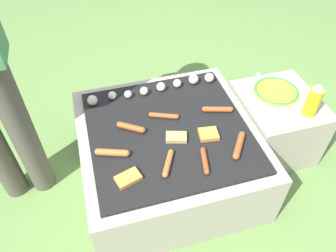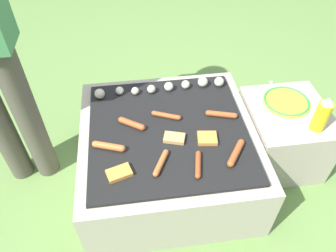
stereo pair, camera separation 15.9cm
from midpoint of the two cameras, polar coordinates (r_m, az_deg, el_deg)
The scene contains 17 objects.
ground_plane at distance 1.89m, azimuth 2.43°, elevation -8.49°, with size 14.00×14.00×0.00m, color #608442.
grill at distance 1.74m, azimuth 2.62°, elevation -4.93°, with size 0.87×0.87×0.37m.
side_ledge at distance 1.96m, azimuth 21.44°, elevation -1.59°, with size 0.41×0.46×0.37m.
sausage_back_left at distance 1.69m, azimuth 11.96°, elevation 1.87°, with size 0.16×0.07×0.03m.
sausage_front_right at distance 1.65m, azimuth 2.43°, elevation 1.74°, with size 0.15×0.08×0.02m.
sausage_mid_right at distance 1.46m, azimuth 8.41°, elevation -6.81°, with size 0.05×0.15×0.02m.
sausage_back_right at distance 1.53m, azimuth 14.71°, elevation -4.69°, with size 0.11×0.15×0.03m.
sausage_mid_left at distance 1.45m, azimuth 1.92°, elevation -6.59°, with size 0.09×0.14×0.03m.
sausage_front_left at distance 1.52m, azimuth -7.36°, elevation -3.68°, with size 0.15×0.08×0.03m.
sausage_front_center at distance 1.61m, azimuth -3.55°, elevation 0.28°, with size 0.13×0.10×0.03m.
bread_slice_left at distance 1.42m, azimuth -5.34°, elevation -8.33°, with size 0.12×0.10×0.02m.
bread_slice_center at distance 1.57m, azimuth 9.75°, elevation -2.27°, with size 0.10×0.09×0.02m.
bread_slice_right at distance 1.55m, azimuth 4.03°, elevation -2.24°, with size 0.11×0.09×0.02m.
mushroom_row at distance 1.81m, azimuth 2.04°, elevation 6.73°, with size 0.71×0.08×0.06m.
plate_colorful at distance 1.88m, azimuth 22.25°, elevation 3.87°, with size 0.25×0.25×0.02m.
condiment_bottle at distance 1.74m, azimuth 27.69°, elevation 1.65°, with size 0.07×0.07×0.19m.
fork_utensil at distance 1.94m, azimuth 20.39°, elevation 5.87°, with size 0.02×0.17×0.01m.
Camera 2 is at (-0.15, -1.11, 1.53)m, focal length 35.00 mm.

